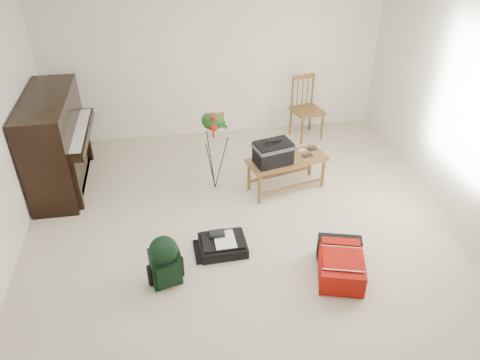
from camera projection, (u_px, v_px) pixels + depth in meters
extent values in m
cube|color=#C1B69B|center=(247.00, 244.00, 5.27)|extent=(5.00, 5.50, 0.01)
cube|color=white|center=(250.00, 16.00, 3.89)|extent=(5.00, 5.50, 0.01)
cube|color=silver|center=(215.00, 56.00, 6.84)|extent=(5.00, 0.04, 2.50)
cube|color=black|center=(55.00, 143.00, 5.94)|extent=(0.55, 1.50, 1.25)
cube|color=black|center=(78.00, 134.00, 5.92)|extent=(0.28, 1.30, 0.10)
cube|color=white|center=(77.00, 130.00, 5.89)|extent=(0.22, 1.20, 0.02)
cube|color=black|center=(68.00, 180.00, 6.26)|extent=(0.45, 1.30, 0.10)
cube|color=brown|center=(287.00, 160.00, 5.95)|extent=(1.08, 0.64, 0.04)
cylinder|color=brown|center=(254.00, 185.00, 5.88)|extent=(0.04, 0.04, 0.42)
cylinder|color=brown|center=(249.00, 171.00, 6.15)|extent=(0.04, 0.04, 0.42)
cylinder|color=brown|center=(324.00, 178.00, 6.01)|extent=(0.04, 0.04, 0.42)
cylinder|color=brown|center=(316.00, 165.00, 6.27)|extent=(0.04, 0.04, 0.42)
cube|color=brown|center=(307.00, 111.00, 7.15)|extent=(0.50, 0.50, 0.04)
cylinder|color=brown|center=(298.00, 130.00, 7.11)|extent=(0.04, 0.04, 0.42)
cylinder|color=brown|center=(292.00, 120.00, 7.40)|extent=(0.04, 0.04, 0.42)
cylinder|color=brown|center=(321.00, 129.00, 7.16)|extent=(0.04, 0.04, 0.42)
cylinder|color=brown|center=(314.00, 118.00, 7.45)|extent=(0.04, 0.04, 0.42)
cube|color=brown|center=(307.00, 76.00, 7.03)|extent=(0.37, 0.13, 0.06)
cylinder|color=brown|center=(294.00, 92.00, 7.14)|extent=(0.04, 0.04, 0.51)
cylinder|color=brown|center=(316.00, 90.00, 7.19)|extent=(0.04, 0.04, 0.51)
cube|color=#A70B07|center=(341.00, 264.00, 4.79)|extent=(0.60, 0.75, 0.25)
cube|color=black|center=(332.00, 248.00, 5.00)|extent=(0.48, 0.27, 0.27)
cube|color=#A70B07|center=(344.00, 258.00, 4.68)|extent=(0.48, 0.47, 0.02)
cube|color=silver|center=(351.00, 271.00, 4.52)|extent=(0.40, 0.12, 0.01)
cube|color=black|center=(223.00, 246.00, 5.15)|extent=(0.52, 0.42, 0.12)
cube|color=black|center=(223.00, 240.00, 5.11)|extent=(0.46, 0.36, 0.03)
cube|color=white|center=(225.00, 240.00, 5.08)|extent=(0.23, 0.31, 0.01)
cube|color=black|center=(217.00, 234.00, 5.13)|extent=(0.17, 0.11, 0.05)
cube|color=black|center=(165.00, 266.00, 4.66)|extent=(0.32, 0.24, 0.44)
cube|color=black|center=(166.00, 276.00, 4.59)|extent=(0.24, 0.10, 0.25)
sphere|color=black|center=(163.00, 250.00, 4.54)|extent=(0.28, 0.28, 0.28)
cube|color=black|center=(158.00, 261.00, 4.73)|extent=(0.04, 0.04, 0.39)
cube|color=black|center=(172.00, 259.00, 4.75)|extent=(0.04, 0.04, 0.39)
cylinder|color=black|center=(213.00, 127.00, 5.71)|extent=(0.01, 0.01, 0.30)
ellipsoid|color=#1E4916|center=(213.00, 120.00, 5.66)|extent=(0.28, 0.20, 0.26)
cube|color=red|center=(213.00, 114.00, 5.60)|extent=(0.14, 0.06, 0.08)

